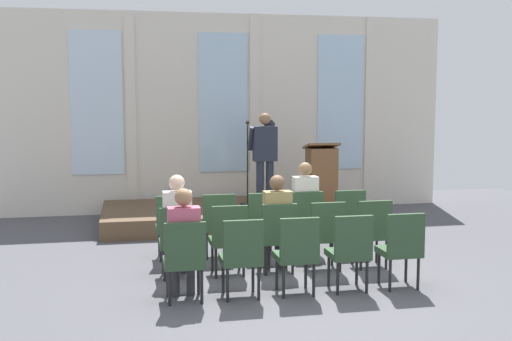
{
  "coord_description": "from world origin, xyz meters",
  "views": [
    {
      "loc": [
        -1.9,
        -7.14,
        2.31
      ],
      "look_at": [
        0.16,
        3.01,
        1.11
      ],
      "focal_mm": 44.53,
      "sensor_mm": 36.0,
      "label": 1
    }
  ],
  "objects_px": {
    "lectern": "(321,175)",
    "chair_r1_c3": "(325,231)",
    "chair_r1_c2": "(278,233)",
    "audience_r2_c0": "(184,238)",
    "chair_r0_c0": "(173,223)",
    "chair_r0_c1": "(218,221)",
    "audience_r1_c2": "(276,218)",
    "mic_stand": "(248,187)",
    "chair_r1_c4": "(372,229)",
    "chair_r2_c0": "(185,256)",
    "chair_r2_c3": "(350,248)",
    "audience_r0_c3": "(304,203)",
    "chair_r2_c1": "(242,253)",
    "chair_r2_c2": "(297,251)",
    "chair_r0_c3": "(306,218)",
    "chair_r0_c2": "(262,219)",
    "chair_r0_c4": "(348,216)",
    "audience_r1_c0": "(177,221)",
    "chair_r1_c0": "(178,238)",
    "chair_r2_c4": "(402,245)",
    "chair_r1_c1": "(229,235)",
    "speaker": "(265,152)"
  },
  "relations": [
    {
      "from": "audience_r0_c3",
      "to": "chair_r2_c0",
      "type": "height_order",
      "value": "audience_r0_c3"
    },
    {
      "from": "chair_r0_c1",
      "to": "audience_r1_c2",
      "type": "xyz_separation_m",
      "value": [
        0.65,
        -0.88,
        0.19
      ]
    },
    {
      "from": "mic_stand",
      "to": "chair_r0_c0",
      "type": "xyz_separation_m",
      "value": [
        -1.56,
        -2.54,
        -0.13
      ]
    },
    {
      "from": "mic_stand",
      "to": "chair_r1_c0",
      "type": "relative_size",
      "value": 1.65
    },
    {
      "from": "chair_r0_c4",
      "to": "chair_r2_c0",
      "type": "height_order",
      "value": "same"
    },
    {
      "from": "chair_r0_c0",
      "to": "chair_r2_c0",
      "type": "xyz_separation_m",
      "value": [
        0.0,
        -1.92,
        0.0
      ]
    },
    {
      "from": "chair_r0_c3",
      "to": "chair_r1_c3",
      "type": "bearing_deg",
      "value": -90.0
    },
    {
      "from": "chair_r0_c1",
      "to": "chair_r2_c1",
      "type": "bearing_deg",
      "value": -90.0
    },
    {
      "from": "chair_r1_c1",
      "to": "mic_stand",
      "type": "bearing_deg",
      "value": 75.43
    },
    {
      "from": "chair_r0_c3",
      "to": "chair_r2_c3",
      "type": "relative_size",
      "value": 1.0
    },
    {
      "from": "mic_stand",
      "to": "chair_r2_c1",
      "type": "bearing_deg",
      "value": -101.53
    },
    {
      "from": "chair_r2_c0",
      "to": "chair_r2_c2",
      "type": "relative_size",
      "value": 1.0
    },
    {
      "from": "audience_r0_c3",
      "to": "chair_r2_c0",
      "type": "xyz_separation_m",
      "value": [
        -1.96,
        -2.0,
        -0.22
      ]
    },
    {
      "from": "audience_r1_c0",
      "to": "chair_r1_c2",
      "type": "distance_m",
      "value": 1.32
    },
    {
      "from": "chair_r1_c2",
      "to": "chair_r2_c2",
      "type": "xyz_separation_m",
      "value": [
        0.0,
        -0.96,
        0.0
      ]
    },
    {
      "from": "mic_stand",
      "to": "chair_r1_c4",
      "type": "height_order",
      "value": "mic_stand"
    },
    {
      "from": "chair_r0_c0",
      "to": "chair_r1_c3",
      "type": "relative_size",
      "value": 1.0
    },
    {
      "from": "chair_r0_c1",
      "to": "chair_r2_c3",
      "type": "bearing_deg",
      "value": -55.82
    },
    {
      "from": "chair_r0_c1",
      "to": "chair_r1_c4",
      "type": "distance_m",
      "value": 2.18
    },
    {
      "from": "chair_r0_c0",
      "to": "chair_r1_c0",
      "type": "bearing_deg",
      "value": -90.0
    },
    {
      "from": "chair_r1_c2",
      "to": "chair_r1_c4",
      "type": "xyz_separation_m",
      "value": [
        1.3,
        0.0,
        0.0
      ]
    },
    {
      "from": "chair_r1_c3",
      "to": "chair_r2_c1",
      "type": "xyz_separation_m",
      "value": [
        -1.3,
        -0.96,
        0.0
      ]
    },
    {
      "from": "chair_r0_c3",
      "to": "chair_r2_c0",
      "type": "xyz_separation_m",
      "value": [
        -1.96,
        -1.92,
        0.0
      ]
    },
    {
      "from": "chair_r0_c3",
      "to": "audience_r1_c2",
      "type": "distance_m",
      "value": 1.11
    },
    {
      "from": "lectern",
      "to": "chair_r1_c3",
      "type": "relative_size",
      "value": 1.23
    },
    {
      "from": "speaker",
      "to": "chair_r2_c4",
      "type": "xyz_separation_m",
      "value": [
        0.78,
        -4.21,
        -0.78
      ]
    },
    {
      "from": "chair_r1_c1",
      "to": "chair_r1_c2",
      "type": "height_order",
      "value": "same"
    },
    {
      "from": "chair_r2_c0",
      "to": "chair_r2_c3",
      "type": "xyz_separation_m",
      "value": [
        1.96,
        0.0,
        0.0
      ]
    },
    {
      "from": "chair_r1_c2",
      "to": "audience_r2_c0",
      "type": "relative_size",
      "value": 0.73
    },
    {
      "from": "lectern",
      "to": "chair_r1_c3",
      "type": "bearing_deg",
      "value": -106.37
    },
    {
      "from": "audience_r0_c3",
      "to": "chair_r2_c4",
      "type": "distance_m",
      "value": 2.11
    },
    {
      "from": "chair_r1_c2",
      "to": "audience_r2_c0",
      "type": "distance_m",
      "value": 1.58
    },
    {
      "from": "chair_r1_c3",
      "to": "chair_r1_c2",
      "type": "bearing_deg",
      "value": 180.0
    },
    {
      "from": "chair_r2_c4",
      "to": "audience_r1_c2",
      "type": "bearing_deg",
      "value": 141.35
    },
    {
      "from": "chair_r1_c3",
      "to": "audience_r0_c3",
      "type": "bearing_deg",
      "value": 90.0
    },
    {
      "from": "chair_r2_c2",
      "to": "chair_r1_c4",
      "type": "bearing_deg",
      "value": 36.36
    },
    {
      "from": "lectern",
      "to": "audience_r2_c0",
      "type": "xyz_separation_m",
      "value": [
        -2.92,
        -4.15,
        -0.16
      ]
    },
    {
      "from": "chair_r0_c0",
      "to": "chair_r2_c1",
      "type": "distance_m",
      "value": 2.03
    },
    {
      "from": "chair_r1_c3",
      "to": "chair_r2_c4",
      "type": "height_order",
      "value": "same"
    },
    {
      "from": "chair_r1_c2",
      "to": "chair_r2_c0",
      "type": "relative_size",
      "value": 1.0
    },
    {
      "from": "audience_r0_c3",
      "to": "chair_r0_c4",
      "type": "distance_m",
      "value": 0.69
    },
    {
      "from": "audience_r0_c3",
      "to": "chair_r0_c0",
      "type": "bearing_deg",
      "value": -177.67
    },
    {
      "from": "chair_r0_c3",
      "to": "chair_r2_c2",
      "type": "xyz_separation_m",
      "value": [
        -0.65,
        -1.92,
        0.0
      ]
    },
    {
      "from": "chair_r0_c2",
      "to": "chair_r1_c2",
      "type": "xyz_separation_m",
      "value": [
        0.0,
        -0.96,
        0.0
      ]
    },
    {
      "from": "chair_r0_c1",
      "to": "chair_r2_c2",
      "type": "distance_m",
      "value": 2.03
    },
    {
      "from": "chair_r1_c2",
      "to": "chair_r2_c2",
      "type": "height_order",
      "value": "same"
    },
    {
      "from": "lectern",
      "to": "audience_r1_c2",
      "type": "distance_m",
      "value": 3.58
    },
    {
      "from": "chair_r1_c3",
      "to": "audience_r1_c0",
      "type": "bearing_deg",
      "value": 177.64
    },
    {
      "from": "lectern",
      "to": "chair_r0_c2",
      "type": "distance_m",
      "value": 2.84
    },
    {
      "from": "audience_r1_c0",
      "to": "mic_stand",
      "type": "bearing_deg",
      "value": 65.46
    }
  ]
}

